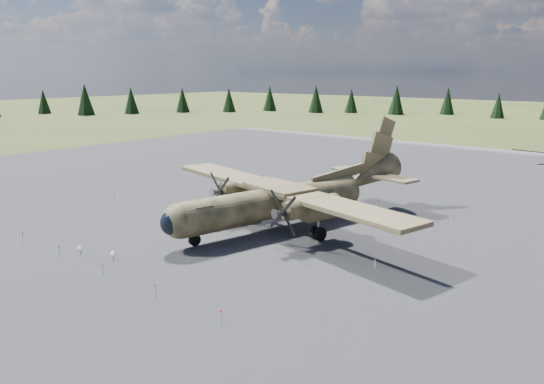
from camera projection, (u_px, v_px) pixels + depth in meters
The scene contains 7 objects.
ground at pixel (218, 228), 49.41m from camera, with size 500.00×500.00×0.00m, color brown.
apron at pixel (284, 207), 56.92m from camera, with size 120.00×120.00×0.04m, color slate.
transport_plane at pixel (288, 196), 49.32m from camera, with size 31.06×27.85×10.28m.
info_placard_left at pixel (80, 248), 42.18m from camera, with size 0.50×0.31×0.73m.
info_placard_right at pixel (113, 254), 41.01m from camera, with size 0.46×0.26×0.67m.
barrier_fence at pixel (213, 222), 49.53m from camera, with size 33.12×29.62×0.85m.
treeline at pixel (242, 184), 46.15m from camera, with size 312.04×318.20×10.99m.
Camera 1 is at (34.21, -33.26, 14.21)m, focal length 35.00 mm.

